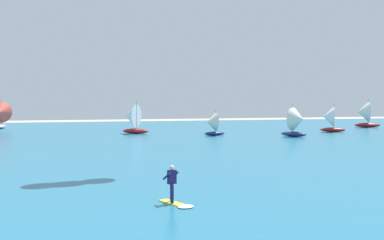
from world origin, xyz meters
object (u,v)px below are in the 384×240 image
Objects in this scene: sailboat_leading at (364,114)px; sailboat_trailing at (0,115)px; sailboat_center_horizon at (297,122)px; kitesurfer at (175,190)px; sailboat_mid_right at (329,119)px; sailboat_far_right at (132,118)px; sailboat_far_left at (212,124)px.

sailboat_leading is 0.99× the size of sailboat_trailing.
kitesurfer is at bearing -127.42° from sailboat_center_horizon.
sailboat_mid_right reaches higher than sailboat_center_horizon.
sailboat_far_right reaches higher than sailboat_center_horizon.
sailboat_far_right is (3.53, 41.94, 1.55)m from kitesurfer.
sailboat_trailing reaches higher than sailboat_leading.
sailboat_center_horizon is 22.87m from sailboat_far_right.
sailboat_leading is (45.65, 46.14, 1.76)m from kitesurfer.
sailboat_center_horizon is 48.93m from sailboat_trailing.
sailboat_mid_right is (32.68, 37.38, 1.37)m from kitesurfer.
sailboat_leading reaches higher than sailboat_far_right.
sailboat_mid_right is at bearing -145.95° from sailboat_leading.
sailboat_far_left is (13.37, 35.36, 0.97)m from kitesurfer.
sailboat_leading is at bearing 34.05° from sailboat_mid_right.
sailboat_leading is (22.30, 15.63, 0.41)m from sailboat_center_horizon.
sailboat_leading is 1.20× the size of sailboat_mid_right.
sailboat_mid_right is at bearing 36.33° from sailboat_center_horizon.
kitesurfer is 61.15m from sailboat_trailing.
sailboat_trailing is (-29.92, 23.48, 0.82)m from sailboat_far_left.
sailboat_far_right is (-19.81, 11.43, 0.20)m from sailboat_center_horizon.
sailboat_mid_right is at bearing 5.96° from sailboat_far_left.
sailboat_mid_right is 53.71m from sailboat_trailing.
sailboat_mid_right is 29.50m from sailboat_far_right.
sailboat_far_left is at bearing 69.29° from kitesurfer.
sailboat_trailing reaches higher than kitesurfer.
sailboat_leading is 34.04m from sailboat_far_left.
sailboat_far_right is at bearing 146.22° from sailboat_far_left.
sailboat_center_horizon is 0.99× the size of sailboat_mid_right.
kitesurfer is at bearing -134.69° from sailboat_leading.
sailboat_trailing reaches higher than sailboat_center_horizon.
sailboat_center_horizon is 27.24m from sailboat_leading.
sailboat_mid_right reaches higher than kitesurfer.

